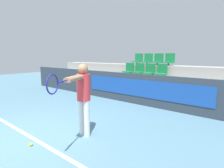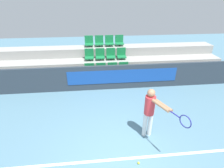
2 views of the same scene
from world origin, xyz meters
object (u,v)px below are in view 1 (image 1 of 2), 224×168
Objects in this scene: stadium_chair_6 at (149,71)px; stadium_chair_2 at (139,83)px; stadium_chair_0 at (118,81)px; tennis_player at (82,93)px; stadium_chair_8 at (138,60)px; stadium_chair_9 at (148,60)px; stadium_chair_5 at (139,70)px; stadium_chair_11 at (169,60)px; stadium_chair_10 at (158,60)px; stadium_chair_3 at (152,85)px; stadium_chair_4 at (129,70)px; stadium_chair_1 at (128,82)px; tennis_ball at (31,144)px; stadium_chair_7 at (161,72)px.

stadium_chair_2 is at bearing -90.00° from stadium_chair_6.
tennis_player is at bearing -64.23° from stadium_chair_0.
stadium_chair_8 and stadium_chair_9 have the same top height.
stadium_chair_11 is at bearing 37.97° from stadium_chair_5.
stadium_chair_8 reaches higher than stadium_chair_5.
stadium_chair_10 reaches higher than stadium_chair_0.
stadium_chair_0 and stadium_chair_3 have the same top height.
stadium_chair_4 is 1.91m from stadium_chair_11.
stadium_chair_0 and stadium_chair_1 have the same top height.
stadium_chair_8 is 1.00× the size of stadium_chair_11.
tennis_player reaches higher than stadium_chair_1.
stadium_chair_5 is 0.55m from stadium_chair_6.
stadium_chair_11 is at bearing 0.00° from stadium_chair_10.
stadium_chair_2 is 1.11m from stadium_chair_5.
tennis_ball is (0.20, -6.42, -1.56)m from stadium_chair_10.
stadium_chair_3 is at bearing -37.97° from stadium_chair_5.
stadium_chair_2 is at bearing -57.36° from stadium_chair_5.
stadium_chair_8 reaches higher than stadium_chair_6.
stadium_chair_9 is at bearing 107.76° from stadium_chair_2.
tennis_player is 24.83× the size of tennis_ball.
stadium_chair_3 is at bearing 0.00° from stadium_chair_2.
stadium_chair_5 is 1.00× the size of stadium_chair_11.
stadium_chair_11 is (1.10, 0.00, 0.00)m from stadium_chair_9.
stadium_chair_11 is (0.00, 1.71, 0.91)m from stadium_chair_3.
stadium_chair_1 is at bearing -107.76° from stadium_chair_10.
tennis_ball is (-0.52, -0.95, -0.97)m from tennis_player.
stadium_chair_0 is 1.94m from stadium_chair_8.
stadium_chair_8 is (-1.64, 1.71, 0.91)m from stadium_chair_3.
tennis_player reaches higher than stadium_chair_0.
stadium_chair_4 reaches higher than stadium_chair_2.
stadium_chair_3 is 2.01m from stadium_chair_10.
stadium_chair_10 is (1.10, 0.85, 0.46)m from stadium_chair_4.
stadium_chair_4 is 1.00× the size of stadium_chair_9.
tennis_player is (1.81, -4.61, -0.14)m from stadium_chair_4.
stadium_chair_4 is 8.40× the size of tennis_ball.
stadium_chair_1 is at bearing 180.00° from stadium_chair_3.
stadium_chair_5 and stadium_chair_7 have the same top height.
stadium_chair_1 is 1.00× the size of stadium_chair_6.
stadium_chair_0 is 1.00× the size of stadium_chair_5.
stadium_chair_1 is at bearing -72.24° from stadium_chair_8.
stadium_chair_5 is at bearing -142.03° from stadium_chair_11.
stadium_chair_4 is at bearing 122.64° from stadium_chair_1.
stadium_chair_6 is at bearing -57.36° from stadium_chair_9.
stadium_chair_8 reaches higher than stadium_chair_3.
stadium_chair_3 is 1.11m from stadium_chair_6.
stadium_chair_7 is (1.64, 0.00, 0.00)m from stadium_chair_4.
stadium_chair_8 is at bearing 107.76° from stadium_chair_1.
stadium_chair_7 is 1.11m from stadium_chair_10.
stadium_chair_9 is 5.64m from tennis_player.
stadium_chair_9 is 1.00× the size of stadium_chair_10.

